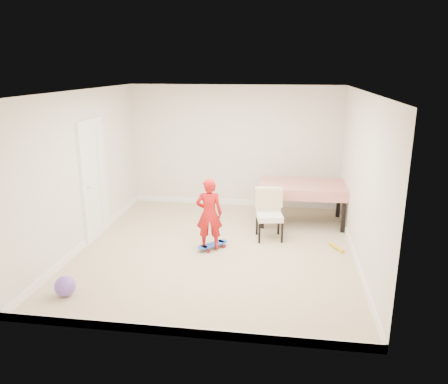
# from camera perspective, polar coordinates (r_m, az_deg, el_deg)

# --- Properties ---
(ground) EXTENTS (5.00, 5.00, 0.00)m
(ground) POSITION_cam_1_polar(r_m,az_deg,el_deg) (7.40, -1.00, -7.48)
(ground) COLOR tan
(ground) RESTS_ON ground
(ceiling) EXTENTS (4.50, 5.00, 0.04)m
(ceiling) POSITION_cam_1_polar(r_m,az_deg,el_deg) (6.80, -1.10, 12.88)
(ceiling) COLOR white
(ceiling) RESTS_ON wall_back
(wall_back) EXTENTS (4.50, 0.04, 2.60)m
(wall_back) POSITION_cam_1_polar(r_m,az_deg,el_deg) (9.39, 1.39, 5.90)
(wall_back) COLOR silver
(wall_back) RESTS_ON ground
(wall_front) EXTENTS (4.50, 0.04, 2.60)m
(wall_front) POSITION_cam_1_polar(r_m,az_deg,el_deg) (4.66, -5.95, -4.86)
(wall_front) COLOR silver
(wall_front) RESTS_ON ground
(wall_left) EXTENTS (0.04, 5.00, 2.60)m
(wall_left) POSITION_cam_1_polar(r_m,az_deg,el_deg) (7.66, -17.77, 2.80)
(wall_left) COLOR silver
(wall_left) RESTS_ON ground
(wall_right) EXTENTS (0.04, 5.00, 2.60)m
(wall_right) POSITION_cam_1_polar(r_m,az_deg,el_deg) (6.99, 17.31, 1.62)
(wall_right) COLOR silver
(wall_right) RESTS_ON ground
(door) EXTENTS (0.11, 0.94, 2.11)m
(door) POSITION_cam_1_polar(r_m,az_deg,el_deg) (7.98, -16.63, 1.37)
(door) COLOR white
(door) RESTS_ON ground
(baseboard_back) EXTENTS (4.50, 0.02, 0.12)m
(baseboard_back) POSITION_cam_1_polar(r_m,az_deg,el_deg) (9.70, 1.35, -1.32)
(baseboard_back) COLOR white
(baseboard_back) RESTS_ON ground
(baseboard_front) EXTENTS (4.50, 0.02, 0.12)m
(baseboard_front) POSITION_cam_1_polar(r_m,az_deg,el_deg) (5.23, -5.57, -17.70)
(baseboard_front) COLOR white
(baseboard_front) RESTS_ON ground
(baseboard_left) EXTENTS (0.02, 5.00, 0.12)m
(baseboard_left) POSITION_cam_1_polar(r_m,az_deg,el_deg) (8.02, -17.08, -5.85)
(baseboard_left) COLOR white
(baseboard_left) RESTS_ON ground
(baseboard_right) EXTENTS (0.02, 5.00, 0.12)m
(baseboard_right) POSITION_cam_1_polar(r_m,az_deg,el_deg) (7.39, 16.58, -7.74)
(baseboard_right) COLOR white
(baseboard_right) RESTS_ON ground
(dining_table) EXTENTS (1.68, 1.06, 0.79)m
(dining_table) POSITION_cam_1_polar(r_m,az_deg,el_deg) (8.64, 10.15, -1.43)
(dining_table) COLOR red
(dining_table) RESTS_ON ground
(dining_chair) EXTENTS (0.59, 0.65, 0.90)m
(dining_chair) POSITION_cam_1_polar(r_m,az_deg,el_deg) (7.73, 5.97, -2.96)
(dining_chair) COLOR silver
(dining_chair) RESTS_ON ground
(skateboard) EXTENTS (0.56, 0.58, 0.09)m
(skateboard) POSITION_cam_1_polar(r_m,az_deg,el_deg) (7.41, -1.47, -7.09)
(skateboard) COLOR blue
(skateboard) RESTS_ON ground
(child) EXTENTS (0.48, 0.35, 1.20)m
(child) POSITION_cam_1_polar(r_m,az_deg,el_deg) (7.17, -1.95, -3.13)
(child) COLOR red
(child) RESTS_ON ground
(balloon) EXTENTS (0.28, 0.28, 0.28)m
(balloon) POSITION_cam_1_polar(r_m,az_deg,el_deg) (6.32, -20.04, -11.47)
(balloon) COLOR #7B52C4
(balloon) RESTS_ON ground
(foam_toy) EXTENTS (0.24, 0.38, 0.06)m
(foam_toy) POSITION_cam_1_polar(r_m,az_deg,el_deg) (7.64, 14.45, -7.00)
(foam_toy) COLOR gold
(foam_toy) RESTS_ON ground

